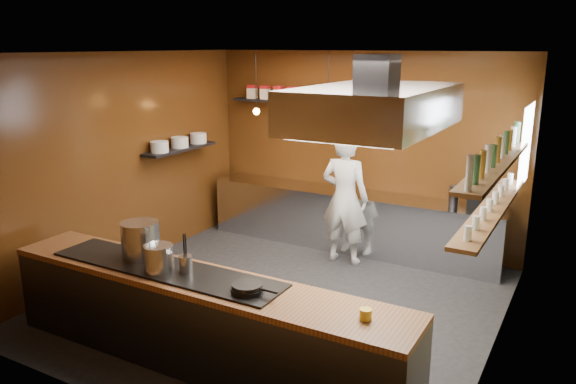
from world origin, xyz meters
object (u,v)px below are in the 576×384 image
Objects in this scene: stockpot_large at (141,240)px; stockpot_small at (159,258)px; espresso_machine at (484,196)px; chef at (345,198)px; extractor_hood at (376,107)px.

stockpot_small is (0.42, -0.20, -0.06)m from stockpot_large.
stockpot_large is at bearing 154.70° from stockpot_small.
stockpot_small is at bearing -131.99° from espresso_machine.
espresso_machine is at bearing -166.02° from chef.
chef is at bearing -175.23° from espresso_machine.
chef is (-1.16, 2.01, -1.55)m from extractor_hood.
espresso_machine is (2.33, 3.81, 0.04)m from stockpot_small.
extractor_hood reaches higher than espresso_machine.
extractor_hood is at bearing 118.70° from chef.
stockpot_large reaches higher than espresso_machine.
stockpot_large is 0.94× the size of espresso_machine.
chef reaches higher than espresso_machine.
extractor_hood reaches higher than chef.
stockpot_large is 1.37× the size of stockpot_small.
stockpot_large is 3.26m from chef.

